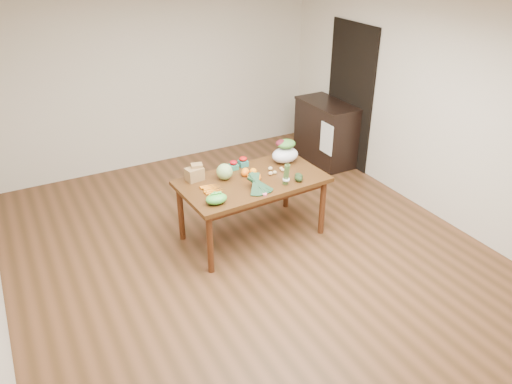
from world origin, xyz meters
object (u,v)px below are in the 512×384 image
cabinet (326,132)px  asparagus_bundle (286,174)px  dining_table (252,208)px  paper_bag (195,173)px  cabbage (225,172)px  mandarin_cluster (255,176)px  kale_bunch (260,185)px  salad_bag (285,152)px

cabinet → asparagus_bundle: 2.44m
dining_table → paper_bag: size_ratio=6.53×
dining_table → cabbage: cabbage is taller
mandarin_cluster → kale_bunch: kale_bunch is taller
cabbage → paper_bag: bearing=155.7°
cabinet → asparagus_bundle: bearing=-136.3°
salad_bag → kale_bunch: bearing=-140.7°
kale_bunch → cabbage: bearing=111.4°
dining_table → cabbage: size_ratio=8.91×
dining_table → salad_bag: (0.57, 0.22, 0.50)m
dining_table → kale_bunch: 0.55m
cabbage → asparagus_bundle: 0.70m
asparagus_bundle → cabinet: bearing=40.8°
paper_bag → kale_bunch: paper_bag is taller
dining_table → kale_bunch: kale_bunch is taller
mandarin_cluster → kale_bunch: size_ratio=0.45×
dining_table → mandarin_cluster: mandarin_cluster is taller
kale_bunch → salad_bag: salad_bag is taller
paper_bag → salad_bag: size_ratio=0.75×
dining_table → cabinet: (2.00, 1.36, 0.10)m
dining_table → cabbage: (-0.27, 0.15, 0.47)m
paper_bag → cabbage: cabbage is taller
asparagus_bundle → mandarin_cluster: bearing=128.1°
cabinet → kale_bunch: size_ratio=2.55×
dining_table → kale_bunch: bearing=-105.1°
cabbage → salad_bag: (0.83, 0.07, 0.04)m
asparagus_bundle → salad_bag: size_ratio=0.75×
kale_bunch → salad_bag: (0.63, 0.52, 0.05)m
salad_bag → mandarin_cluster: bearing=-156.2°
cabbage → mandarin_cluster: bearing=-30.1°
mandarin_cluster → asparagus_bundle: bearing=-49.1°
asparagus_bundle → kale_bunch: bearing=177.4°
asparagus_bundle → cabbage: bearing=137.2°
cabinet → mandarin_cluster: 2.43m
cabbage → asparagus_bundle: asparagus_bundle is taller
paper_bag → kale_bunch: bearing=-49.1°
cabbage → kale_bunch: cabbage is taller
cabbage → mandarin_cluster: size_ratio=1.02×
paper_bag → cabbage: bearing=-24.3°
mandarin_cluster → cabbage: bearing=149.9°
cabbage → salad_bag: size_ratio=0.55×
dining_table → asparagus_bundle: (0.27, -0.29, 0.50)m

